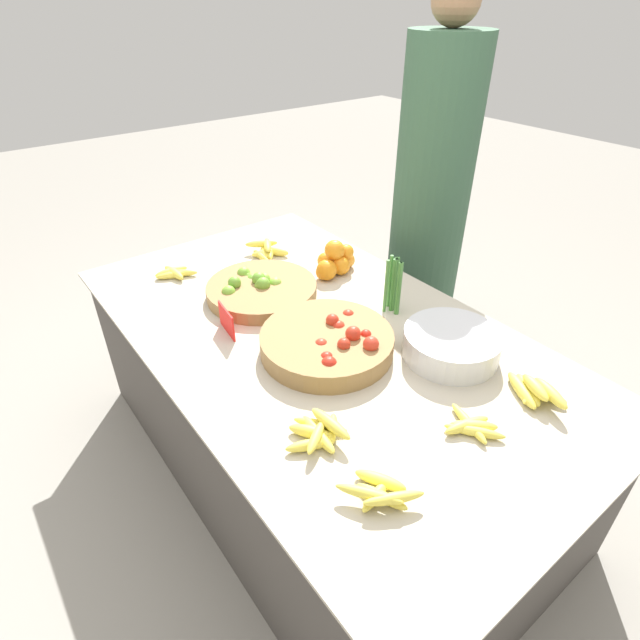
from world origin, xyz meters
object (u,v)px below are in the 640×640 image
vendor_person (430,207)px  metal_bowl (451,344)px  tomato_basket (327,342)px  lime_bowl (261,289)px  price_sign (227,321)px

vendor_person → metal_bowl: bearing=-43.2°
tomato_basket → metal_bowl: tomato_basket is taller
tomato_basket → vendor_person: (-0.45, 0.96, 0.10)m
lime_bowl → price_sign: price_sign is taller
lime_bowl → tomato_basket: size_ratio=0.97×
tomato_basket → price_sign: bearing=-144.9°
metal_bowl → vendor_person: bearing=136.8°
vendor_person → tomato_basket: bearing=-65.0°
metal_bowl → vendor_person: (-0.70, 0.66, 0.09)m
metal_bowl → price_sign: size_ratio=2.39×
price_sign → vendor_person: 1.17m
lime_bowl → vendor_person: (-0.01, 0.94, 0.10)m
tomato_basket → vendor_person: size_ratio=0.25×
price_sign → vendor_person: vendor_person is taller
tomato_basket → lime_bowl: bearing=177.7°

